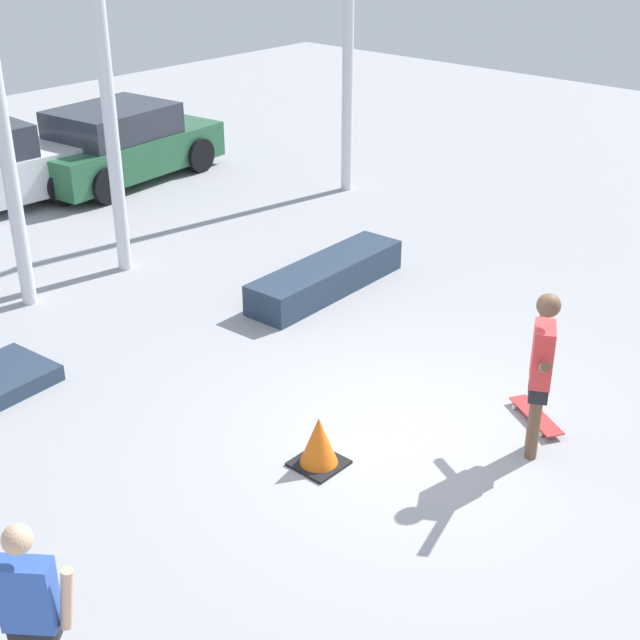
% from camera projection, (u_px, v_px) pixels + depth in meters
% --- Properties ---
extents(ground_plane, '(36.00, 36.00, 0.00)m').
position_uv_depth(ground_plane, '(411.00, 438.00, 9.29)').
color(ground_plane, '#9E9EA3').
extents(skateboarder, '(1.34, 0.80, 1.77)m').
position_uv_depth(skateboarder, '(541.00, 367.00, 8.61)').
color(skateboarder, brown).
rests_on(skateboarder, ground_plane).
extents(skateboard, '(0.60, 0.82, 0.08)m').
position_uv_depth(skateboard, '(536.00, 416.00, 9.55)').
color(skateboard, red).
rests_on(skateboard, ground_plane).
extents(grind_box, '(2.71, 0.79, 0.44)m').
position_uv_depth(grind_box, '(327.00, 276.00, 12.53)').
color(grind_box, '#28384C').
rests_on(grind_box, ground_plane).
extents(parked_car_green, '(4.08, 2.26, 1.42)m').
position_uv_depth(parked_car_green, '(120.00, 145.00, 17.03)').
color(parked_car_green, '#28603D').
rests_on(parked_car_green, ground_plane).
extents(bystander, '(0.47, 0.58, 1.57)m').
position_uv_depth(bystander, '(31.00, 610.00, 5.92)').
color(bystander, '#DBAD89').
rests_on(bystander, ground_plane).
extents(traffic_cone, '(0.48, 0.48, 0.54)m').
position_uv_depth(traffic_cone, '(319.00, 442.00, 8.75)').
color(traffic_cone, black).
rests_on(traffic_cone, ground_plane).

